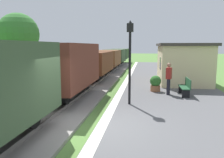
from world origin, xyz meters
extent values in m
plane|color=#517A38|center=(0.00, 0.00, 0.00)|extent=(160.00, 160.00, 0.00)
cube|color=#565659|center=(3.20, 0.00, 0.12)|extent=(6.00, 60.00, 0.25)
cube|color=silver|center=(0.40, 0.00, 0.25)|extent=(0.36, 60.00, 0.01)
cube|color=gray|center=(-2.40, 0.00, 0.06)|extent=(3.80, 60.00, 0.12)
cube|color=slate|center=(-1.68, 0.00, 0.19)|extent=(0.07, 60.00, 0.14)
cube|color=slate|center=(-3.12, 0.00, 0.19)|extent=(0.07, 60.00, 0.14)
cylinder|color=black|center=(-2.40, -0.47, 0.68)|extent=(1.56, 0.84, 0.84)
cylinder|color=black|center=(-2.40, 0.69, 0.93)|extent=(0.20, 0.30, 0.20)
cube|color=brown|center=(-2.40, 4.34, 1.88)|extent=(2.50, 5.60, 2.20)
cube|color=black|center=(-2.40, 4.34, 0.93)|extent=(2.10, 5.15, 0.50)
cylinder|color=black|center=(-2.40, 6.13, 0.68)|extent=(1.56, 0.84, 0.84)
cylinder|color=black|center=(-2.40, 2.55, 0.68)|extent=(1.56, 0.84, 0.84)
cylinder|color=black|center=(-2.40, 7.29, 0.93)|extent=(0.20, 0.30, 0.20)
cylinder|color=black|center=(-2.40, 1.39, 0.93)|extent=(0.20, 0.30, 0.20)
cube|color=brown|center=(-2.40, 10.94, 1.58)|extent=(2.50, 5.60, 1.60)
cube|color=black|center=(-2.40, 10.94, 0.93)|extent=(2.10, 5.15, 0.50)
cylinder|color=black|center=(-2.40, 12.73, 0.68)|extent=(1.56, 0.84, 0.84)
cylinder|color=black|center=(-2.40, 9.15, 0.68)|extent=(1.56, 0.84, 0.84)
cylinder|color=black|center=(-2.40, 13.89, 0.93)|extent=(0.20, 0.30, 0.20)
cylinder|color=black|center=(-2.40, 7.99, 0.93)|extent=(0.20, 0.30, 0.20)
cube|color=brown|center=(-2.40, 17.54, 1.58)|extent=(2.50, 5.60, 1.60)
cube|color=black|center=(-2.40, 17.54, 0.93)|extent=(2.10, 5.15, 0.50)
cylinder|color=black|center=(-2.40, 19.33, 0.68)|extent=(1.56, 0.84, 0.84)
cylinder|color=black|center=(-2.40, 15.75, 0.68)|extent=(1.56, 0.84, 0.84)
cylinder|color=black|center=(-2.40, 20.49, 0.93)|extent=(0.20, 0.30, 0.20)
cylinder|color=black|center=(-2.40, 14.59, 0.93)|extent=(0.20, 0.30, 0.20)
cube|color=#384C33|center=(-2.40, 24.14, 1.58)|extent=(2.50, 5.60, 1.60)
cube|color=black|center=(-2.40, 24.14, 0.93)|extent=(2.10, 5.15, 0.50)
cylinder|color=black|center=(-2.40, 25.93, 0.68)|extent=(1.56, 0.84, 0.84)
cylinder|color=black|center=(-2.40, 22.35, 0.68)|extent=(1.56, 0.84, 0.84)
cylinder|color=black|center=(-2.40, 27.09, 0.93)|extent=(0.20, 0.30, 0.20)
cylinder|color=black|center=(-2.40, 21.19, 0.93)|extent=(0.20, 0.30, 0.20)
cube|color=#384C33|center=(-2.40, 30.74, 1.58)|extent=(2.50, 5.60, 1.60)
cube|color=black|center=(-2.40, 30.74, 0.93)|extent=(2.10, 5.15, 0.50)
cylinder|color=black|center=(-2.40, 32.53, 0.68)|extent=(1.56, 0.84, 0.84)
cylinder|color=black|center=(-2.40, 28.95, 0.68)|extent=(1.56, 0.84, 0.84)
cylinder|color=black|center=(-2.40, 33.69, 0.93)|extent=(0.20, 0.30, 0.20)
cylinder|color=black|center=(-2.40, 27.79, 0.93)|extent=(0.20, 0.30, 0.20)
cube|color=beige|center=(4.40, 10.01, 1.55)|extent=(3.20, 5.50, 2.60)
cube|color=#3D3833|center=(4.40, 10.01, 2.94)|extent=(3.50, 5.80, 0.18)
cube|color=black|center=(2.79, 8.91, 1.68)|extent=(0.03, 0.90, 0.80)
cube|color=#1E4C2D|center=(3.83, 5.28, 0.69)|extent=(0.42, 1.50, 0.04)
cube|color=#1E4C2D|center=(4.02, 5.28, 0.93)|extent=(0.04, 1.50, 0.45)
cube|color=black|center=(3.83, 4.68, 0.46)|extent=(0.38, 0.06, 0.42)
cube|color=black|center=(3.83, 5.88, 0.46)|extent=(0.38, 0.06, 0.42)
cylinder|color=black|center=(3.00, 5.29, 0.68)|extent=(0.15, 0.15, 0.86)
cylinder|color=black|center=(3.05, 5.44, 0.68)|extent=(0.15, 0.15, 0.86)
cube|color=maroon|center=(3.03, 5.36, 1.41)|extent=(0.35, 0.44, 0.60)
sphere|color=#936B51|center=(3.03, 5.36, 1.85)|extent=(0.22, 0.22, 0.22)
cylinder|color=#9E6642|center=(2.37, 6.16, 0.42)|extent=(0.56, 0.56, 0.34)
sphere|color=#2D6B28|center=(2.37, 6.16, 0.85)|extent=(0.64, 0.64, 0.64)
cylinder|color=black|center=(1.09, 3.03, 1.85)|extent=(0.11, 0.11, 3.20)
cube|color=black|center=(1.09, 3.03, 3.63)|extent=(0.28, 0.28, 0.36)
sphere|color=#F2E5BF|center=(1.09, 3.03, 3.63)|extent=(0.20, 0.20, 0.20)
cone|color=black|center=(1.09, 3.03, 3.87)|extent=(0.20, 0.20, 0.16)
cylinder|color=#4C3823|center=(-8.96, 11.25, 1.29)|extent=(0.28, 0.28, 2.57)
sphere|color=#387A33|center=(-8.96, 11.25, 3.88)|extent=(3.48, 3.48, 3.48)
camera|label=1|loc=(1.76, -6.93, 2.86)|focal=36.27mm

